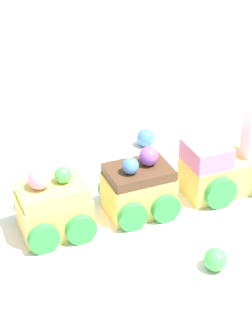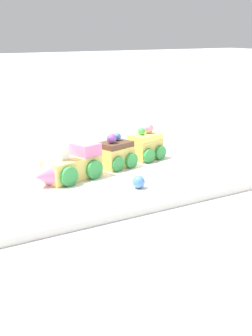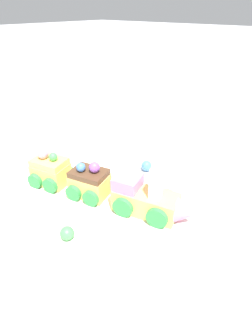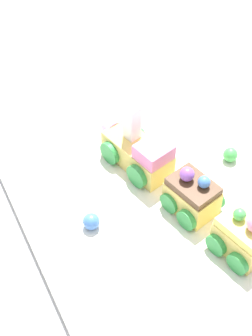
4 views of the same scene
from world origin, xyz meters
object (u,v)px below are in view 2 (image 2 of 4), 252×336
gumball_blue (141,181)px  gumball_green (70,155)px  cake_train_locomotive (69,166)px  cake_car_lemon (145,146)px  cake_car_chocolate (115,154)px

gumball_blue → gumball_green: 0.22m
cake_train_locomotive → gumball_green: cake_train_locomotive is taller
cake_car_lemon → gumball_green: (0.13, -0.07, -0.02)m
gumball_green → cake_train_locomotive: bearing=65.2°
cake_car_chocolate → cake_car_lemon: (-0.08, -0.02, 0.00)m
cake_train_locomotive → gumball_blue: size_ratio=6.27×
cake_car_lemon → gumball_blue: bearing=39.6°
cake_car_chocolate → gumball_green: cake_car_chocolate is taller
cake_train_locomotive → cake_car_chocolate: size_ratio=1.79×
cake_car_chocolate → gumball_blue: bearing=64.3°
gumball_blue → gumball_green: size_ratio=1.05×
cake_car_lemon → gumball_green: 0.15m
gumball_blue → gumball_green: gumball_blue is taller
cake_car_chocolate → gumball_green: (0.05, -0.09, -0.01)m
cake_car_lemon → gumball_green: bearing=-43.1°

